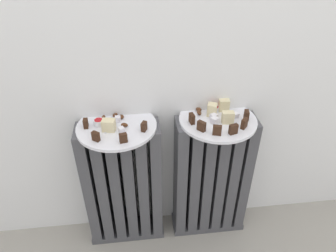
{
  "coord_description": "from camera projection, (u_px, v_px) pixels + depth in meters",
  "views": [
    {
      "loc": [
        -0.12,
        -0.72,
        1.31
      ],
      "look_at": [
        0.0,
        0.28,
        0.62
      ],
      "focal_mm": 33.11,
      "sensor_mm": 36.0,
      "label": 1
    }
  ],
  "objects": [
    {
      "name": "plate_left",
      "position": [
        117.0,
        126.0,
        1.2
      ],
      "size": [
        0.31,
        0.31,
        0.01
      ],
      "primitive_type": "cylinder",
      "color": "white",
      "rests_on": "radiator_left"
    },
    {
      "name": "plate_right",
      "position": [
        218.0,
        120.0,
        1.23
      ],
      "size": [
        0.31,
        0.31,
        0.01
      ],
      "primitive_type": "cylinder",
      "color": "white",
      "rests_on": "radiator_right"
    },
    {
      "name": "dark_cake_slice_right_5",
      "position": [
        246.0,
        115.0,
        1.21
      ],
      "size": [
        0.02,
        0.03,
        0.04
      ],
      "primitive_type": "cube",
      "rotation": [
        0.0,
        0.0,
        1.4
      ],
      "color": "#382114",
      "rests_on": "plate_right"
    },
    {
      "name": "fork",
      "position": [
        110.0,
        124.0,
        1.2
      ],
      "size": [
        0.04,
        0.11,
        0.0
      ],
      "color": "silver",
      "rests_on": "plate_left"
    },
    {
      "name": "dark_cake_slice_left_0",
      "position": [
        86.0,
        123.0,
        1.17
      ],
      "size": [
        0.02,
        0.03,
        0.04
      ],
      "primitive_type": "cube",
      "rotation": [
        0.0,
        0.0,
        -1.56
      ],
      "color": "#382114",
      "rests_on": "plate_left"
    },
    {
      "name": "turkish_delight_right_0",
      "position": [
        215.0,
        120.0,
        1.2
      ],
      "size": [
        0.03,
        0.03,
        0.02
      ],
      "primitive_type": "cube",
      "rotation": [
        0.0,
        0.0,
        0.58
      ],
      "color": "white",
      "rests_on": "plate_right"
    },
    {
      "name": "medjool_date_right_2",
      "position": [
        199.0,
        109.0,
        1.27
      ],
      "size": [
        0.03,
        0.03,
        0.02
      ],
      "primitive_type": "ellipsoid",
      "rotation": [
        0.0,
        0.0,
        2.17
      ],
      "color": "#4C2814",
      "rests_on": "plate_right"
    },
    {
      "name": "medjool_date_right_0",
      "position": [
        213.0,
        105.0,
        1.3
      ],
      "size": [
        0.03,
        0.02,
        0.01
      ],
      "primitive_type": "ellipsoid",
      "rotation": [
        0.0,
        0.0,
        2.96
      ],
      "color": "#4C2814",
      "rests_on": "plate_right"
    },
    {
      "name": "dark_cake_slice_right_3",
      "position": [
        233.0,
        129.0,
        1.14
      ],
      "size": [
        0.03,
        0.02,
        0.04
      ],
      "primitive_type": "cube",
      "rotation": [
        0.0,
        0.0,
        0.27
      ],
      "color": "#382114",
      "rests_on": "plate_right"
    },
    {
      "name": "dark_cake_slice_left_1",
      "position": [
        96.0,
        136.0,
        1.1
      ],
      "size": [
        0.03,
        0.03,
        0.04
      ],
      "primitive_type": "cube",
      "rotation": [
        0.0,
        0.0,
        -0.66
      ],
      "color": "#382114",
      "rests_on": "plate_left"
    },
    {
      "name": "marble_cake_slice_right_2",
      "position": [
        212.0,
        110.0,
        1.24
      ],
      "size": [
        0.05,
        0.05,
        0.05
      ],
      "primitive_type": "cube",
      "rotation": [
        0.0,
        0.0,
        -0.4
      ],
      "color": "beige",
      "rests_on": "plate_right"
    },
    {
      "name": "turkish_delight_right_3",
      "position": [
        214.0,
        117.0,
        1.22
      ],
      "size": [
        0.03,
        0.03,
        0.02
      ],
      "primitive_type": "cube",
      "rotation": [
        0.0,
        0.0,
        0.48
      ],
      "color": "white",
      "rests_on": "plate_right"
    },
    {
      "name": "turkish_delight_right_1",
      "position": [
        229.0,
        115.0,
        1.23
      ],
      "size": [
        0.03,
        0.03,
        0.02
      ],
      "primitive_type": "cube",
      "rotation": [
        0.0,
        0.0,
        0.47
      ],
      "color": "white",
      "rests_on": "plate_right"
    },
    {
      "name": "medjool_date_right_1",
      "position": [
        199.0,
        113.0,
        1.25
      ],
      "size": [
        0.02,
        0.03,
        0.02
      ],
      "primitive_type": "ellipsoid",
      "rotation": [
        0.0,
        0.0,
        1.75
      ],
      "color": "#4C2814",
      "rests_on": "plate_right"
    },
    {
      "name": "radiator_right",
      "position": [
        211.0,
        179.0,
        1.42
      ],
      "size": [
        0.35,
        0.12,
        0.63
      ],
      "color": "#47474C",
      "rests_on": "ground_plane"
    },
    {
      "name": "marble_cake_slice_right_0",
      "position": [
        224.0,
        105.0,
        1.27
      ],
      "size": [
        0.05,
        0.04,
        0.05
      ],
      "primitive_type": "cube",
      "rotation": [
        0.0,
        0.0,
        -0.11
      ],
      "color": "beige",
      "rests_on": "plate_right"
    },
    {
      "name": "turkish_delight_left_2",
      "position": [
        121.0,
        130.0,
        1.15
      ],
      "size": [
        0.03,
        0.03,
        0.02
      ],
      "primitive_type": "cube",
      "rotation": [
        0.0,
        0.0,
        0.44
      ],
      "color": "white",
      "rests_on": "plate_left"
    },
    {
      "name": "turkish_delight_right_2",
      "position": [
        236.0,
        115.0,
        1.23
      ],
      "size": [
        0.03,
        0.03,
        0.02
      ],
      "primitive_type": "cube",
      "rotation": [
        0.0,
        0.0,
        0.48
      ],
      "color": "white",
      "rests_on": "plate_right"
    },
    {
      "name": "dark_cake_slice_left_3",
      "position": [
        144.0,
        126.0,
        1.15
      ],
      "size": [
        0.03,
        0.03,
        0.04
      ],
      "primitive_type": "cube",
      "rotation": [
        0.0,
        0.0,
        1.14
      ],
      "color": "#382114",
      "rests_on": "plate_left"
    },
    {
      "name": "dark_cake_slice_right_2",
      "position": [
        217.0,
        130.0,
        1.13
      ],
      "size": [
        0.04,
        0.02,
        0.04
      ],
      "primitive_type": "cube",
      "rotation": [
        0.0,
        0.0,
        -0.29
      ],
      "color": "#382114",
      "rests_on": "plate_right"
    },
    {
      "name": "dark_cake_slice_right_0",
      "position": [
        192.0,
        119.0,
        1.19
      ],
      "size": [
        0.02,
        0.03,
        0.04
      ],
      "primitive_type": "cube",
      "rotation": [
        0.0,
        0.0,
        -1.41
      ],
      "color": "#382114",
      "rests_on": "plate_right"
    },
    {
      "name": "medjool_date_left_0",
      "position": [
        115.0,
        115.0,
        1.24
      ],
      "size": [
        0.03,
        0.03,
        0.02
      ],
      "primitive_type": "ellipsoid",
      "rotation": [
        0.0,
        0.0,
        0.74
      ],
      "color": "#4C2814",
      "rests_on": "plate_left"
    },
    {
      "name": "turkish_delight_left_1",
      "position": [
        118.0,
        119.0,
        1.21
      ],
      "size": [
        0.02,
        0.02,
        0.02
      ],
      "primitive_type": "cube",
      "rotation": [
        0.0,
        0.0,
        1.47
      ],
      "color": "white",
      "rests_on": "plate_left"
    },
    {
      "name": "marble_cake_slice_left_0",
      "position": [
        109.0,
        125.0,
        1.15
      ],
      "size": [
        0.05,
        0.04,
        0.05
      ],
      "primitive_type": "cube",
      "rotation": [
        0.0,
        0.0,
        -0.18
      ],
      "color": "beige",
      "rests_on": "plate_left"
    },
    {
      "name": "medjool_date_left_1",
      "position": [
        124.0,
        125.0,
        1.18
      ],
      "size": [
        0.03,
        0.03,
        0.02
      ],
      "primitive_type": "ellipsoid",
      "rotation": [
        0.0,
        0.0,
        2.81
      ],
      "color": "#4C2814",
      "rests_on": "plate_left"
    },
    {
      "name": "turkish_delight_left_0",
      "position": [
        111.0,
        122.0,
        1.19
      ],
      "size": [
        0.03,
        0.03,
        0.02
      ],
      "primitive_type": "cube",
      "rotation": [
        0.0,
        0.0,
        0.47
      ],
      "color": "white",
      "rests_on": "plate_left"
    },
    {
      "name": "dark_cake_slice_left_2",
      "position": [
        123.0,
        138.0,
        1.09
      ],
      "size": [
        0.03,
        0.02,
        0.04
      ],
      "primitive_type": "cube",
      "rotation": [
        0.0,
        0.0,
        0.24
      ],
      "color": "#382114",
      "rests_on": "plate_left"
    },
    {
      "name": "jam_bowl_right",
      "position": [
        214.0,
        108.0,
        1.28
      ],
      "size": [
        0.04,
        0.04,
        0.02
      ],
      "color": "white",
      "rests_on": "plate_right"
    },
    {
      "name": "medjool_date_left_3",
      "position": [
        103.0,
        118.0,
        1.22
      ],
      "size": [
        0.02,
        0.03,
        0.01
      ],
      "primitive_type": "ellipsoid",
      "rotation": [
        0.0,
        0.0,
        1.37
      ],
      "color": "#4C2814",
      "rests_on": "plate_left"
    },
    {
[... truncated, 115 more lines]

